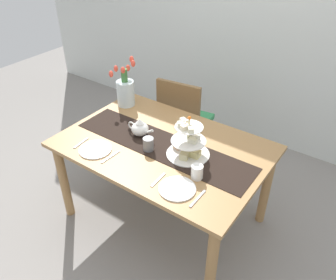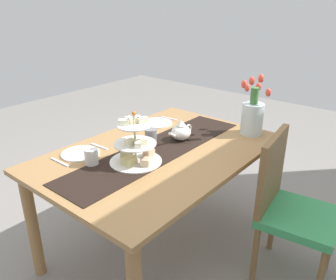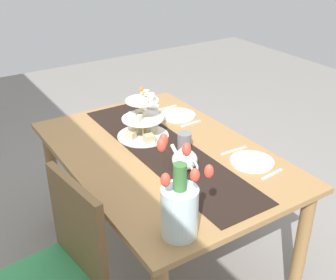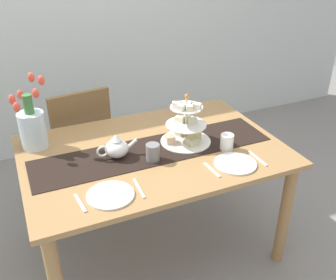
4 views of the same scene
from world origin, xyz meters
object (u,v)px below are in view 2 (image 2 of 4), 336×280
at_px(dinner_plate_left, 157,123).
at_px(mug_grey, 151,136).
at_px(fork_right, 99,146).
at_px(tulip_vase, 252,115).
at_px(tiered_cake_stand, 135,147).
at_px(knife_right, 60,162).
at_px(dinner_plate_right, 80,154).
at_px(teapot, 181,132).
at_px(chair_left, 288,203).
at_px(dining_table, 160,165).
at_px(knife_left, 144,129).
at_px(mug_white_text, 91,157).
at_px(fork_left, 169,118).

height_order(dinner_plate_left, mug_grey, mug_grey).
bearing_deg(fork_right, dinner_plate_left, 180.00).
bearing_deg(tulip_vase, mug_grey, -36.23).
relative_size(tiered_cake_stand, knife_right, 1.79).
bearing_deg(dinner_plate_right, teapot, 149.36).
height_order(chair_left, tiered_cake_stand, tiered_cake_stand).
distance_m(dining_table, tulip_vase, 0.73).
bearing_deg(tiered_cake_stand, dinner_plate_right, -67.69).
xyz_separation_m(dining_table, knife_left, (-0.21, -0.33, 0.11)).
bearing_deg(fork_right, tulip_vase, 142.11).
relative_size(teapot, fork_right, 1.59).
relative_size(chair_left, mug_grey, 9.58).
xyz_separation_m(knife_left, fork_right, (0.41, 0.00, 0.00)).
bearing_deg(mug_white_text, dinner_plate_right, -104.39).
distance_m(teapot, dinner_plate_left, 0.36).
distance_m(dining_table, knife_right, 0.60).
relative_size(tulip_vase, knife_left, 2.53).
bearing_deg(mug_grey, dinner_plate_left, -144.46).
height_order(fork_left, mug_grey, mug_grey).
height_order(chair_left, dinner_plate_left, chair_left).
bearing_deg(knife_left, tiered_cake_stand, 38.67).
bearing_deg(mug_white_text, tulip_vase, 154.61).
xyz_separation_m(tiered_cake_stand, knife_right, (0.28, -0.33, -0.09)).
relative_size(dining_table, chair_left, 1.63).
distance_m(dining_table, dinner_plate_left, 0.50).
bearing_deg(chair_left, teapot, -83.49).
relative_size(knife_left, knife_right, 1.00).
relative_size(dinner_plate_left, mug_grey, 2.42).
xyz_separation_m(teapot, mug_white_text, (0.60, -0.17, -0.01)).
relative_size(tulip_vase, knife_right, 2.53).
bearing_deg(fork_left, dinner_plate_right, 0.00).
height_order(knife_right, mug_grey, mug_grey).
height_order(dining_table, fork_left, fork_left).
relative_size(knife_left, dinner_plate_right, 0.74).
bearing_deg(fork_left, knife_right, 0.00).
height_order(fork_right, knife_right, same).
distance_m(dining_table, knife_left, 0.41).
bearing_deg(dinner_plate_right, dining_table, 136.11).
bearing_deg(dinner_plate_left, chair_left, 87.12).
height_order(tulip_vase, mug_grey, tulip_vase).
bearing_deg(fork_right, knife_right, 0.00).
distance_m(teapot, knife_left, 0.34).
distance_m(dining_table, chair_left, 0.80).
height_order(tulip_vase, mug_white_text, tulip_vase).
bearing_deg(dining_table, chair_left, 112.35).
distance_m(knife_left, dinner_plate_right, 0.55).
bearing_deg(fork_right, dining_table, 121.15).
xyz_separation_m(teapot, dinner_plate_left, (-0.14, -0.33, -0.05)).
relative_size(dining_table, mug_white_text, 15.59).
relative_size(dining_table, fork_left, 9.88).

